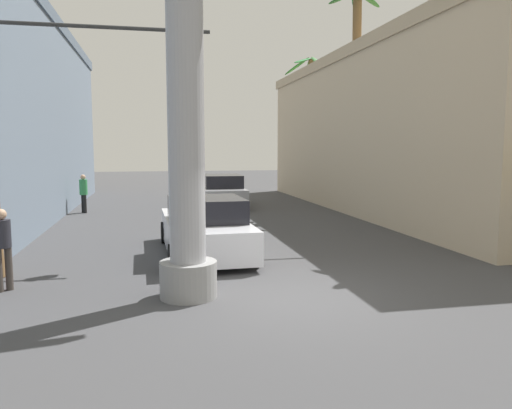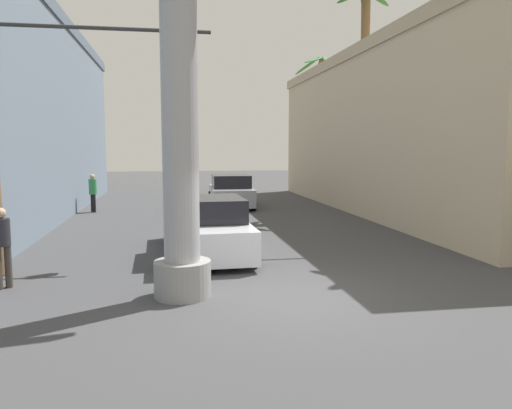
{
  "view_description": "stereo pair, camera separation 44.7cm",
  "coord_description": "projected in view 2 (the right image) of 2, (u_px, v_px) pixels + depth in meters",
  "views": [
    {
      "loc": [
        -2.59,
        -8.88,
        2.85
      ],
      "look_at": [
        0.0,
        3.55,
        1.41
      ],
      "focal_mm": 35.0,
      "sensor_mm": 36.0,
      "label": 1
    },
    {
      "loc": [
        -2.15,
        -8.97,
        2.85
      ],
      "look_at": [
        0.0,
        3.55,
        1.41
      ],
      "focal_mm": 35.0,
      "sensor_mm": 36.0,
      "label": 2
    }
  ],
  "objects": [
    {
      "name": "car_lead",
      "position": [
        206.0,
        228.0,
        13.44
      ],
      "size": [
        2.27,
        5.15,
        1.56
      ],
      "color": "black",
      "rests_on": "ground"
    },
    {
      "name": "car_far",
      "position": [
        231.0,
        192.0,
        24.21
      ],
      "size": [
        2.15,
        4.5,
        1.56
      ],
      "color": "black",
      "rests_on": "ground"
    },
    {
      "name": "building_right",
      "position": [
        431.0,
        132.0,
        22.86
      ],
      "size": [
        8.41,
        22.19,
        7.16
      ],
      "color": "#C6B293",
      "rests_on": "ground"
    },
    {
      "name": "palm_tree_near_right",
      "position": [
        493.0,
        55.0,
        13.69
      ],
      "size": [
        3.11,
        3.18,
        8.06
      ],
      "color": "brown",
      "rests_on": "ground"
    },
    {
      "name": "traffic_light_mast",
      "position": [
        66.0,
        94.0,
        12.52
      ],
      "size": [
        5.38,
        0.32,
        5.94
      ],
      "color": "#333333",
      "rests_on": "ground"
    },
    {
      "name": "pedestrian_curb_left",
      "position": [
        2.0,
        242.0,
        10.06
      ],
      "size": [
        0.48,
        0.48,
        1.66
      ],
      "color": "#3F3833",
      "rests_on": "ground"
    },
    {
      "name": "pedestrian_far_left",
      "position": [
        93.0,
        190.0,
        22.13
      ],
      "size": [
        0.47,
        0.47,
        1.69
      ],
      "color": "black",
      "rests_on": "ground"
    },
    {
      "name": "street_lamp",
      "position": [
        431.0,
        91.0,
        15.73
      ],
      "size": [
        2.39,
        0.28,
        7.76
      ],
      "color": "#59595E",
      "rests_on": "ground"
    },
    {
      "name": "ground_plane",
      "position": [
        228.0,
        222.0,
        19.26
      ],
      "size": [
        86.79,
        86.79,
        0.0
      ],
      "primitive_type": "plane",
      "color": "#424244"
    },
    {
      "name": "palm_tree_far_right",
      "position": [
        320.0,
        111.0,
        29.49
      ],
      "size": [
        3.22,
        3.45,
        8.22
      ],
      "color": "brown",
      "rests_on": "ground"
    },
    {
      "name": "palm_tree_mid_right",
      "position": [
        364.0,
        87.0,
        21.53
      ],
      "size": [
        2.43,
        2.43,
        9.58
      ],
      "color": "brown",
      "rests_on": "ground"
    }
  ]
}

